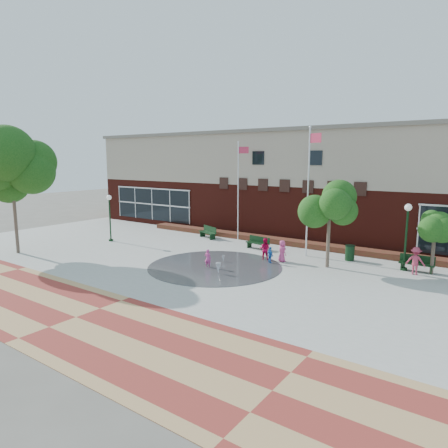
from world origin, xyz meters
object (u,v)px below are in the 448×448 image
Objects in this scene: flagpole_left at (239,186)px; trash_can at (350,253)px; flagpole_right at (309,185)px; tree_big_left at (11,169)px; child_splash at (208,258)px; bench_left at (208,234)px.

flagpole_left is 7.72× the size of trash_can.
flagpole_left is at bearing 170.91° from trash_can.
flagpole_right reaches higher than tree_big_left.
flagpole_right is 5.30m from trash_can.
trash_can is 0.90× the size of child_splash.
trash_can is (12.40, -0.59, 0.21)m from bench_left.
trash_can is at bearing -144.69° from child_splash.
tree_big_left reaches higher than child_splash.
child_splash is (-3.85, -6.29, -4.39)m from flagpole_right.
bench_left is (-9.55, 1.12, -4.64)m from flagpole_right.
bench_left is at bearing -166.29° from flagpole_right.
flagpole_left is 6.95× the size of child_splash.
tree_big_left is 15.37m from child_splash.
flagpole_left is 0.91× the size of flagpole_right.
flagpole_left is 3.88× the size of bench_left.
bench_left is at bearing 57.35° from tree_big_left.
bench_left is 1.99× the size of trash_can.
child_splash reaches higher than trash_can.
flagpole_right reaches higher than bench_left.
trash_can is (2.85, 0.53, -4.44)m from flagpole_right.
flagpole_right is at bearing -131.65° from child_splash.
flagpole_left is 9.83m from child_splash.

